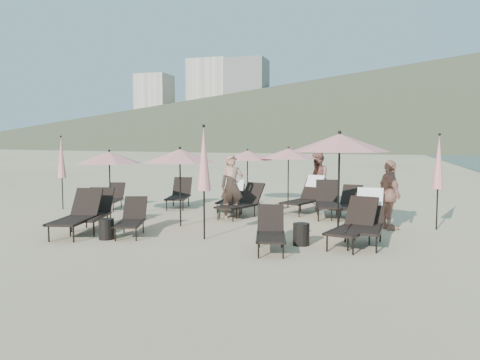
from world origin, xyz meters
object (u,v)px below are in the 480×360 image
(umbrella_open_2, at_px, (339,143))
(beachgoer_b, at_px, (317,180))
(lounger_13, at_px, (242,202))
(lounger_4, at_px, (353,224))
(lounger_9, at_px, (306,195))
(lounger_0, at_px, (93,211))
(beachgoer_a, at_px, (232,186))
(lounger_7, at_px, (179,194))
(lounger_8, at_px, (233,199))
(beachgoer_c, at_px, (389,195))
(umbrella_open_3, at_px, (247,155))
(lounger_1, at_px, (77,214))
(umbrella_closed_2, at_px, (61,158))
(lounger_12, at_px, (230,198))
(lounger_3, at_px, (271,231))
(lounger_5, at_px, (367,218))
(side_table_0, at_px, (106,229))
(lounger_11, at_px, (347,203))
(umbrella_open_4, at_px, (288,154))
(side_table_1, at_px, (301,234))
(umbrella_closed_0, at_px, (204,160))
(umbrella_open_1, at_px, (180,156))
(umbrella_closed_1, at_px, (439,163))
(lounger_2, at_px, (132,218))
(lounger_6, at_px, (112,197))

(umbrella_open_2, distance_m, beachgoer_b, 5.15)
(lounger_13, distance_m, umbrella_open_2, 4.00)
(lounger_4, xyz_separation_m, lounger_9, (-1.73, 4.49, 0.08))
(lounger_0, relative_size, lounger_4, 1.02)
(lounger_4, relative_size, beachgoer_a, 1.00)
(lounger_7, bearing_deg, lounger_8, -36.17)
(beachgoer_b, xyz_separation_m, beachgoer_c, (2.32, -3.66, -0.06))
(lounger_4, relative_size, umbrella_open_3, 0.93)
(lounger_0, height_order, lounger_1, lounger_1)
(umbrella_closed_2, bearing_deg, lounger_12, 14.98)
(lounger_3, distance_m, lounger_4, 1.87)
(lounger_8, relative_size, umbrella_closed_2, 0.70)
(lounger_5, xyz_separation_m, side_table_0, (-5.80, -1.37, -0.32))
(umbrella_open_2, relative_size, umbrella_open_3, 1.26)
(lounger_8, distance_m, lounger_11, 3.47)
(umbrella_open_4, height_order, side_table_0, umbrella_open_4)
(lounger_8, height_order, umbrella_open_2, umbrella_open_2)
(lounger_9, relative_size, side_table_1, 4.07)
(lounger_4, distance_m, lounger_12, 6.03)
(umbrella_closed_0, height_order, side_table_1, umbrella_closed_0)
(beachgoer_a, bearing_deg, lounger_5, -63.36)
(umbrella_open_1, bearing_deg, lounger_3, -34.05)
(umbrella_open_3, bearing_deg, side_table_0, -102.26)
(lounger_7, height_order, beachgoer_c, beachgoer_c)
(lounger_4, bearing_deg, lounger_9, 126.48)
(lounger_4, xyz_separation_m, umbrella_closed_1, (1.94, 2.52, 1.25))
(lounger_3, relative_size, side_table_0, 3.39)
(lounger_2, distance_m, umbrella_open_2, 5.31)
(beachgoer_a, height_order, beachgoer_c, beachgoer_a)
(lounger_5, bearing_deg, umbrella_open_4, 122.53)
(umbrella_open_2, relative_size, side_table_1, 5.23)
(lounger_0, bearing_deg, umbrella_open_2, -6.07)
(lounger_7, distance_m, umbrella_closed_1, 8.32)
(lounger_5, bearing_deg, lounger_7, 151.78)
(lounger_8, bearing_deg, umbrella_open_1, -115.17)
(lounger_3, relative_size, lounger_7, 0.88)
(umbrella_open_4, relative_size, beachgoer_c, 1.17)
(beachgoer_b, bearing_deg, lounger_1, -51.30)
(lounger_1, height_order, lounger_4, lounger_1)
(side_table_0, bearing_deg, umbrella_closed_1, 24.97)
(lounger_0, bearing_deg, lounger_11, 16.52)
(lounger_11, height_order, umbrella_open_2, umbrella_open_2)
(umbrella_open_3, bearing_deg, lounger_3, -70.22)
(umbrella_open_4, height_order, umbrella_closed_1, umbrella_closed_1)
(lounger_11, height_order, side_table_0, lounger_11)
(lounger_0, bearing_deg, beachgoer_b, 34.26)
(lounger_6, distance_m, umbrella_closed_2, 2.12)
(side_table_0, height_order, beachgoer_b, beachgoer_b)
(umbrella_open_4, relative_size, side_table_0, 4.40)
(umbrella_open_2, xyz_separation_m, umbrella_open_3, (-3.64, 4.83, -0.46))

